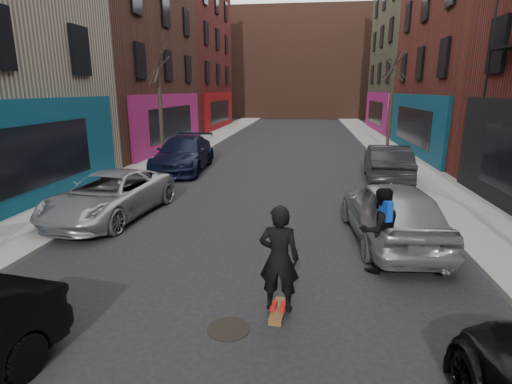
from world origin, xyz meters
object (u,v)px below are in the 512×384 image
(parked_left_far, at_px, (110,195))
(manhole, at_px, (229,329))
(skateboarder, at_px, (279,258))
(tree_right_far, at_px, (392,94))
(skateboard, at_px, (278,311))
(parked_right_end, at_px, (387,163))
(parked_left_end, at_px, (184,154))
(parked_right_far, at_px, (391,212))
(pedestrian, at_px, (379,230))
(tree_left_far, at_px, (160,97))

(parked_left_far, xyz_separation_m, manhole, (4.69, -5.33, -0.67))
(skateboarder, bearing_deg, tree_right_far, -100.80)
(skateboard, bearing_deg, tree_right_far, 79.20)
(manhole, bearing_deg, parked_right_end, 68.63)
(parked_left_far, distance_m, parked_left_end, 7.30)
(manhole, bearing_deg, tree_right_far, 73.16)
(tree_right_far, height_order, parked_left_end, tree_right_far)
(tree_right_far, relative_size, parked_right_far, 1.44)
(parked_right_far, bearing_deg, tree_right_far, -104.79)
(skateboard, xyz_separation_m, skateboarder, (0.00, 0.00, 0.98))
(skateboard, bearing_deg, parked_right_end, 75.57)
(manhole, bearing_deg, parked_left_end, 110.40)
(parked_left_end, distance_m, parked_right_end, 9.27)
(tree_right_far, relative_size, skateboard, 8.50)
(parked_right_far, relative_size, skateboard, 5.89)
(parked_left_far, distance_m, manhole, 7.13)
(parked_right_far, height_order, parked_right_end, parked_right_far)
(tree_right_far, bearing_deg, skateboarder, -105.24)
(skateboard, height_order, pedestrian, pedestrian)
(parked_left_far, height_order, skateboard, parked_left_far)
(parked_right_end, bearing_deg, manhole, 72.54)
(parked_left_end, distance_m, pedestrian, 12.51)
(parked_left_far, xyz_separation_m, skateboarder, (5.46, -4.76, 0.35))
(parked_left_far, xyz_separation_m, parked_left_end, (0.00, 7.29, 0.12))
(tree_right_far, xyz_separation_m, parked_right_far, (-2.79, -15.86, -2.73))
(parked_left_end, bearing_deg, parked_right_far, -49.67)
(tree_right_far, height_order, parked_left_far, tree_right_far)
(parked_right_far, xyz_separation_m, skateboard, (-2.55, -3.75, -0.75))
(parked_left_end, relative_size, manhole, 7.84)
(parked_left_end, bearing_deg, skateboarder, -69.25)
(parked_right_far, bearing_deg, tree_left_far, -50.54)
(parked_right_far, distance_m, skateboarder, 4.54)
(parked_left_far, relative_size, skateboard, 6.12)
(parked_left_far, height_order, parked_right_end, parked_right_end)
(tree_right_far, relative_size, parked_left_end, 1.24)
(parked_right_end, bearing_deg, skateboard, 75.04)
(parked_left_far, bearing_deg, tree_right_far, 59.56)
(tree_right_far, xyz_separation_m, parked_right_end, (-1.60, -8.66, -2.76))
(parked_left_end, bearing_deg, tree_left_far, 132.24)
(tree_left_far, distance_m, pedestrian, 14.92)
(tree_left_far, xyz_separation_m, skateboarder, (7.06, -13.60, -2.35))
(parked_left_end, height_order, manhole, parked_left_end)
(parked_right_end, bearing_deg, parked_left_far, 37.83)
(parked_right_far, xyz_separation_m, pedestrian, (-0.59, -1.77, 0.12))
(parked_left_far, xyz_separation_m, skateboard, (5.46, -4.76, -0.63))
(parked_left_far, bearing_deg, parked_right_end, 39.52)
(parked_right_end, height_order, pedestrian, pedestrian)
(skateboarder, bearing_deg, parked_left_far, -36.63)
(tree_left_far, height_order, parked_left_end, tree_left_far)
(pedestrian, bearing_deg, parked_right_far, -130.68)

